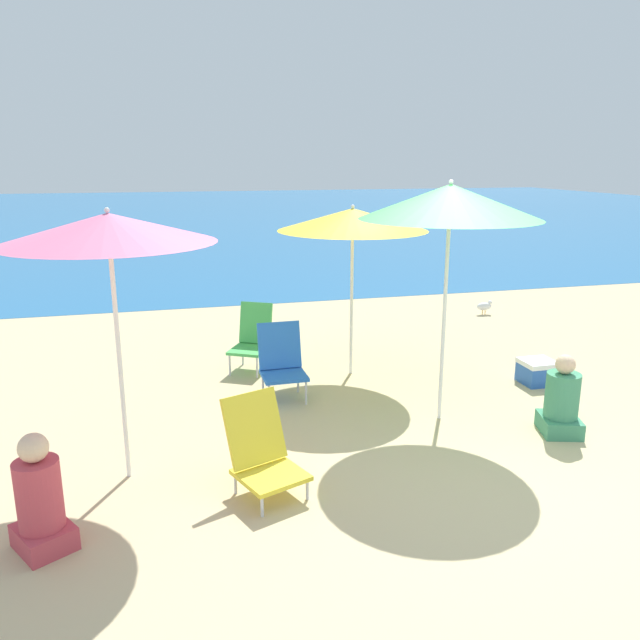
{
  "coord_description": "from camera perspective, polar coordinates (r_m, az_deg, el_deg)",
  "views": [
    {
      "loc": [
        -2.6,
        -4.37,
        2.52
      ],
      "look_at": [
        -1.14,
        1.3,
        1.0
      ],
      "focal_mm": 35.0,
      "sensor_mm": 36.0,
      "label": 1
    }
  ],
  "objects": [
    {
      "name": "beach_chair_green",
      "position": [
        7.68,
        -6.19,
        -1.52
      ],
      "size": [
        0.63,
        0.69,
        0.8
      ],
      "rotation": [
        0.0,
        0.0,
        -0.51
      ],
      "color": "silver",
      "rests_on": "ground"
    },
    {
      "name": "person_seated_near",
      "position": [
        6.3,
        21.21,
        -7.02
      ],
      "size": [
        0.45,
        0.49,
        0.77
      ],
      "rotation": [
        0.0,
        0.0,
        -0.29
      ],
      "color": "#3F8C66",
      "rests_on": "ground"
    },
    {
      "name": "sea_water",
      "position": [
        30.94,
        -9.66,
        9.7
      ],
      "size": [
        60.0,
        40.0,
        0.01
      ],
      "color": "#23669E",
      "rests_on": "ground"
    },
    {
      "name": "beach_chair_yellow",
      "position": [
        4.93,
        -5.34,
        -11.75
      ],
      "size": [
        0.65,
        0.72,
        0.75
      ],
      "rotation": [
        0.0,
        0.0,
        0.38
      ],
      "color": "silver",
      "rests_on": "ground"
    },
    {
      "name": "beach_umbrella_green",
      "position": [
        5.93,
        11.79,
        10.52
      ],
      "size": [
        1.69,
        1.69,
        2.34
      ],
      "color": "white",
      "rests_on": "ground"
    },
    {
      "name": "beach_umbrella_pink",
      "position": [
        4.9,
        -18.78,
        7.92
      ],
      "size": [
        1.59,
        1.59,
        2.17
      ],
      "color": "white",
      "rests_on": "ground"
    },
    {
      "name": "ground_plane",
      "position": [
        5.67,
        14.95,
        -12.34
      ],
      "size": [
        60.0,
        60.0,
        0.0
      ],
      "primitive_type": "plane",
      "color": "#C6B284"
    },
    {
      "name": "seagull",
      "position": [
        10.72,
        14.82,
        1.24
      ],
      "size": [
        0.27,
        0.11,
        0.23
      ],
      "color": "gold",
      "rests_on": "ground"
    },
    {
      "name": "cooler_box",
      "position": [
        7.62,
        19.26,
        -4.49
      ],
      "size": [
        0.37,
        0.36,
        0.28
      ],
      "color": "#2859B2",
      "rests_on": "ground"
    },
    {
      "name": "beach_umbrella_yellow",
      "position": [
        7.18,
        3.0,
        9.15
      ],
      "size": [
        1.73,
        1.73,
        2.01
      ],
      "color": "white",
      "rests_on": "ground"
    },
    {
      "name": "beach_chair_blue",
      "position": [
        6.74,
        -3.54,
        -3.68
      ],
      "size": [
        0.47,
        0.52,
        0.8
      ],
      "rotation": [
        0.0,
        0.0,
        0.01
      ],
      "color": "silver",
      "rests_on": "ground"
    },
    {
      "name": "person_seated_far",
      "position": [
        4.63,
        -24.23,
        -14.94
      ],
      "size": [
        0.47,
        0.49,
        0.83
      ],
      "rotation": [
        0.0,
        0.0,
        0.55
      ],
      "color": "#BF3F4C",
      "rests_on": "ground"
    }
  ]
}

